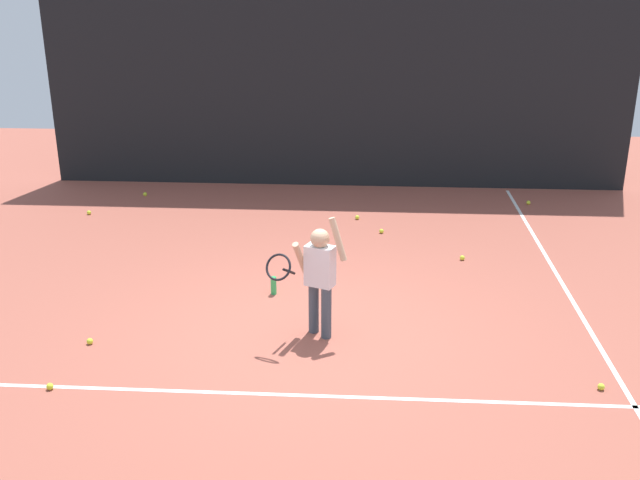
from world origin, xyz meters
TOP-DOWN VIEW (x-y plane):
  - ground_plane at (0.00, 0.00)m, footprint 20.00×20.00m
  - court_line_baseline at (0.00, -1.28)m, footprint 9.00×0.05m
  - court_line_sideline at (3.02, 1.00)m, footprint 0.05×9.00m
  - back_fence_windscreen at (0.00, 5.68)m, footprint 10.09×0.08m
  - fence_post_0 at (-4.89, 5.74)m, footprint 0.09×0.09m
  - fence_post_1 at (-1.63, 5.74)m, footprint 0.09×0.09m
  - fence_post_2 at (1.63, 5.74)m, footprint 0.09×0.09m
  - fence_post_3 at (4.89, 5.74)m, footprint 0.09×0.09m
  - tennis_player at (0.06, -0.07)m, footprint 0.86×0.56m
  - water_bottle at (-0.55, 0.94)m, footprint 0.07×0.07m
  - tennis_ball_0 at (-2.32, -0.43)m, footprint 0.07×0.07m
  - tennis_ball_1 at (-2.38, -1.33)m, footprint 0.07×0.07m
  - tennis_ball_2 at (1.86, 2.19)m, footprint 0.07×0.07m
  - tennis_ball_3 at (-3.23, 4.78)m, footprint 0.07×0.07m
  - tennis_ball_4 at (0.78, 3.17)m, footprint 0.07×0.07m
  - tennis_ball_5 at (-3.84, 3.75)m, footprint 0.07×0.07m
  - tennis_ball_6 at (2.79, -1.01)m, footprint 0.07×0.07m
  - tennis_ball_7 at (3.23, 4.72)m, footprint 0.07×0.07m
  - tennis_ball_8 at (0.42, 3.78)m, footprint 0.07×0.07m

SIDE VIEW (x-z plane):
  - ground_plane at x=0.00m, z-range 0.00..0.00m
  - court_line_baseline at x=0.00m, z-range 0.00..0.00m
  - court_line_sideline at x=3.02m, z-range 0.00..0.00m
  - tennis_ball_0 at x=-2.32m, z-range 0.00..0.07m
  - tennis_ball_1 at x=-2.38m, z-range 0.00..0.07m
  - tennis_ball_2 at x=1.86m, z-range 0.00..0.07m
  - tennis_ball_3 at x=-3.23m, z-range 0.00..0.07m
  - tennis_ball_4 at x=0.78m, z-range 0.00..0.07m
  - tennis_ball_5 at x=-3.84m, z-range 0.00..0.07m
  - tennis_ball_6 at x=2.79m, z-range 0.00..0.07m
  - tennis_ball_7 at x=3.23m, z-range 0.00..0.07m
  - tennis_ball_8 at x=0.42m, z-range 0.00..0.07m
  - water_bottle at x=-0.55m, z-range 0.00..0.22m
  - tennis_player at x=0.06m, z-range 0.05..1.40m
  - back_fence_windscreen at x=0.00m, z-range 0.00..3.96m
  - fence_post_0 at x=-4.89m, z-range 0.00..4.11m
  - fence_post_1 at x=-1.63m, z-range 0.00..4.11m
  - fence_post_2 at x=1.63m, z-range 0.00..4.11m
  - fence_post_3 at x=4.89m, z-range 0.00..4.11m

